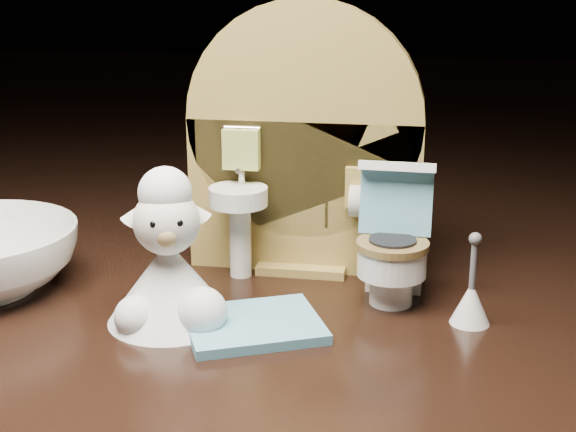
% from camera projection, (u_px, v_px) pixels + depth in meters
% --- Properties ---
extents(backdrop_panel, '(0.13, 0.05, 0.15)m').
position_uv_depth(backdrop_panel, '(303.00, 156.00, 0.44)').
color(backdrop_panel, olive).
rests_on(backdrop_panel, ground).
extents(toy_toilet, '(0.04, 0.05, 0.07)m').
position_uv_depth(toy_toilet, '(394.00, 250.00, 0.41)').
color(toy_toilet, white).
rests_on(toy_toilet, ground).
extents(bath_mat, '(0.08, 0.07, 0.00)m').
position_uv_depth(bath_mat, '(254.00, 325.00, 0.38)').
color(bath_mat, '#5D9FB8').
rests_on(bath_mat, ground).
extents(toilet_brush, '(0.02, 0.02, 0.05)m').
position_uv_depth(toilet_brush, '(471.00, 300.00, 0.39)').
color(toilet_brush, white).
rests_on(toilet_brush, ground).
extents(plush_lamb, '(0.06, 0.06, 0.08)m').
position_uv_depth(plush_lamb, '(169.00, 269.00, 0.38)').
color(plush_lamb, white).
rests_on(plush_lamb, ground).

